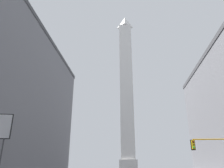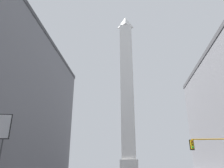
{
  "view_description": "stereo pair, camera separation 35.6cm",
  "coord_description": "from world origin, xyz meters",
  "views": [
    {
      "loc": [
        1.09,
        -2.02,
        1.78
      ],
      "look_at": [
        -3.43,
        52.39,
        22.81
      ],
      "focal_mm": 35.0,
      "sensor_mm": 36.0,
      "label": 1
    },
    {
      "loc": [
        1.45,
        -1.99,
        1.78
      ],
      "look_at": [
        -3.43,
        52.39,
        22.81
      ],
      "focal_mm": 35.0,
      "sensor_mm": 36.0,
      "label": 2
    }
  ],
  "objects": [
    {
      "name": "obelisk",
      "position": [
        0.0,
        90.25,
        35.65
      ],
      "size": [
        7.09,
        7.09,
        73.72
      ],
      "color": "silver",
      "rests_on": "ground_plane"
    },
    {
      "name": "traffic_light_mid_right",
      "position": [
        12.57,
        27.74,
        4.09
      ],
      "size": [
        5.94,
        0.5,
        5.33
      ],
      "color": "orange",
      "rests_on": "ground_plane"
    }
  ]
}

